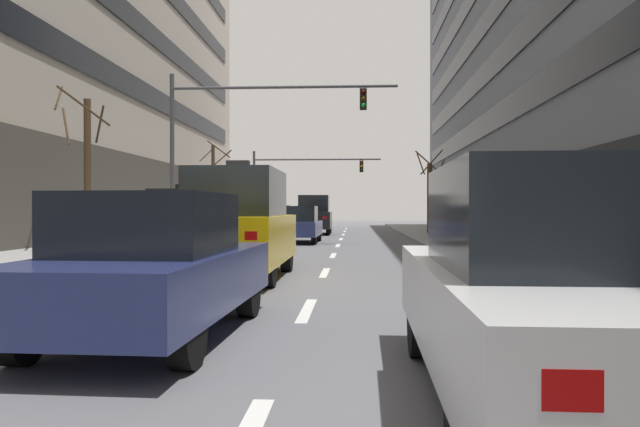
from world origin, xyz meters
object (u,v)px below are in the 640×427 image
traffic_signal_0 (238,126)px  street_tree_2 (430,195)px  car_driving_0 (314,215)px  taxi_driving_3 (238,224)px  car_driving_1 (154,267)px  car_driving_5 (277,218)px  street_tree_1 (86,167)px  traffic_signal_1 (296,174)px  taxi_driving_6 (253,220)px  pedestrian_1 (461,220)px  car_driving_2 (299,225)px  car_parked_0 (561,290)px  taxi_driving_4 (183,222)px  street_tree_0 (213,184)px

traffic_signal_0 → street_tree_2: (8.78, 8.81, -2.60)m
car_driving_0 → taxi_driving_3: taxi_driving_3 is taller
car_driving_1 → car_driving_5: 34.18m
car_driving_1 → street_tree_1: street_tree_1 is taller
car_driving_0 → street_tree_1: (-6.31, -15.17, 1.70)m
traffic_signal_0 → traffic_signal_1: (0.35, 19.90, -0.84)m
taxi_driving_6 → pedestrian_1: (9.58, -8.54, 0.17)m
car_driving_0 → traffic_signal_1: size_ratio=0.48×
car_driving_2 → street_tree_1: street_tree_1 is taller
taxi_driving_3 → car_parked_0: taxi_driving_3 is taller
car_parked_0 → taxi_driving_4: bearing=115.7°
taxi_driving_4 → street_tree_1: bearing=-177.8°
car_driving_0 → car_driving_1: 27.42m
taxi_driving_3 → pedestrian_1: size_ratio=3.07×
taxi_driving_4 → street_tree_2: size_ratio=0.93×
traffic_signal_1 → taxi_driving_6: bearing=-95.3°
street_tree_1 → car_parked_0: bearing=-55.0°
car_driving_0 → pedestrian_1: 12.29m
traffic_signal_0 → pedestrian_1: bearing=-4.5°
car_driving_2 → street_tree_2: size_ratio=0.91×
traffic_signal_1 → street_tree_2: 14.04m
car_driving_0 → street_tree_1: bearing=-112.6°
car_driving_5 → taxi_driving_3: bearing=-84.1°
car_driving_5 → street_tree_0: (-3.23, -4.65, 2.09)m
taxi_driving_4 → street_tree_2: 17.05m
taxi_driving_3 → street_tree_1: 9.18m
car_driving_5 → street_tree_1: bearing=-98.5°
street_tree_1 → pedestrian_1: bearing=20.2°
car_driving_0 → car_driving_5: (-3.03, 6.62, -0.26)m
car_driving_0 → car_driving_2: 8.69m
car_driving_2 → car_driving_0: bearing=89.5°
traffic_signal_0 → traffic_signal_1: bearing=89.0°
taxi_driving_4 → taxi_driving_6: size_ratio=0.92×
street_tree_1 → car_driving_1: bearing=-62.4°
car_driving_2 → street_tree_1: (-6.24, -6.49, 2.03)m
street_tree_0 → car_driving_0: bearing=-17.4°
taxi_driving_3 → car_driving_5: (-2.94, 28.33, -0.28)m
car_driving_1 → pedestrian_1: size_ratio=2.87×
traffic_signal_1 → taxi_driving_3: bearing=-86.4°
taxi_driving_6 → taxi_driving_3: bearing=-81.1°
taxi_driving_4 → car_driving_1: bearing=-75.2°
car_driving_5 → traffic_signal_1: size_ratio=0.49×
car_driving_5 → street_tree_0: 6.04m
traffic_signal_1 → street_tree_0: traffic_signal_1 is taller
taxi_driving_3 → taxi_driving_4: bearing=115.0°
car_driving_2 → street_tree_0: street_tree_0 is taller
traffic_signal_1 → pedestrian_1: size_ratio=6.22×
traffic_signal_0 → street_tree_0: traffic_signal_0 is taller
car_driving_0 → taxi_driving_4: size_ratio=1.08×
taxi_driving_6 → traffic_signal_1: 12.51m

